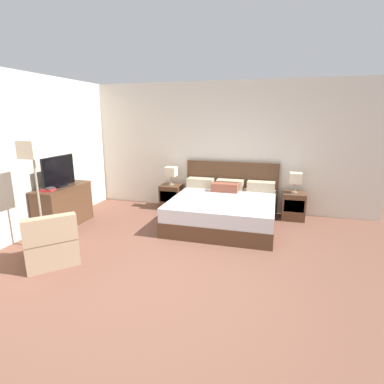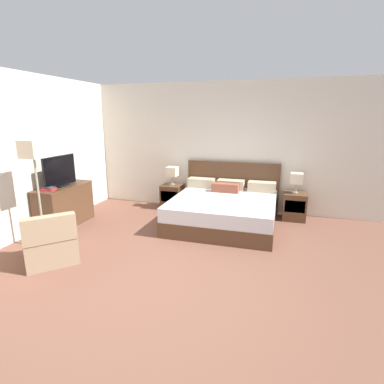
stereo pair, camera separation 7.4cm
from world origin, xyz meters
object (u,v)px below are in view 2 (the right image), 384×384
object	(u,v)px
nightstand_left	(173,196)
floor_lamp	(34,159)
table_lamp_right	(297,179)
book_red_cover	(49,189)
dresser	(65,205)
book_blue_cover	(48,187)
tv	(60,172)
table_lamp_left	(172,172)
nightstand_right	(294,206)
armchair_by_window	(50,243)
bed	(224,209)

from	to	relation	value
nightstand_left	floor_lamp	xyz separation A→B (m)	(-1.25, -2.59, 1.16)
nightstand_left	table_lamp_right	world-z (taller)	table_lamp_right
table_lamp_right	book_red_cover	size ratio (longest dim) A/B	1.99
dresser	book_blue_cover	world-z (taller)	book_blue_cover
tv	table_lamp_right	bearing A→B (deg)	21.34
book_red_cover	table_lamp_right	bearing A→B (deg)	25.33
table_lamp_left	book_red_cover	size ratio (longest dim) A/B	1.99
dresser	floor_lamp	world-z (taller)	floor_lamp
nightstand_right	table_lamp_right	world-z (taller)	table_lamp_right
dresser	armchair_by_window	distance (m)	1.59
nightstand_left	table_lamp_left	xyz separation A→B (m)	(0.00, 0.00, 0.57)
book_red_cover	nightstand_left	bearing A→B (deg)	51.62
tv	floor_lamp	size ratio (longest dim) A/B	0.47
dresser	book_blue_cover	bearing A→B (deg)	-90.08
bed	table_lamp_right	distance (m)	1.59
table_lamp_right	nightstand_right	bearing A→B (deg)	-90.00
bed	dresser	distance (m)	3.09
nightstand_left	dresser	xyz separation A→B (m)	(-1.61, -1.63, 0.13)
dresser	tv	size ratio (longest dim) A/B	1.46
bed	floor_lamp	distance (m)	3.40
tv	nightstand_right	bearing A→B (deg)	21.32
tv	book_blue_cover	distance (m)	0.41
tv	armchair_by_window	bearing A→B (deg)	-57.80
dresser	armchair_by_window	bearing A→B (deg)	-58.38
armchair_by_window	table_lamp_left	bearing A→B (deg)	75.36
tv	armchair_by_window	xyz separation A→B (m)	(0.83, -1.31, -0.77)
nightstand_left	book_red_cover	distance (m)	2.61
bed	armchair_by_window	size ratio (longest dim) A/B	2.08
book_red_cover	armchair_by_window	size ratio (longest dim) A/B	0.21
table_lamp_right	floor_lamp	xyz separation A→B (m)	(-3.90, -2.60, 0.58)
dresser	tv	bearing A→B (deg)	-85.68
bed	floor_lamp	world-z (taller)	floor_lamp
nightstand_left	book_blue_cover	world-z (taller)	book_blue_cover
tv	book_red_cover	size ratio (longest dim) A/B	3.95
bed	table_lamp_left	world-z (taller)	bed
table_lamp_right	nightstand_left	bearing A→B (deg)	-179.97
table_lamp_left	floor_lamp	world-z (taller)	floor_lamp
floor_lamp	table_lamp_right	bearing A→B (deg)	33.64
nightstand_left	table_lamp_right	xyz separation A→B (m)	(2.65, 0.00, 0.57)
table_lamp_right	table_lamp_left	bearing A→B (deg)	180.00
dresser	tv	world-z (taller)	tv
tv	book_blue_cover	bearing A→B (deg)	-90.52
table_lamp_left	dresser	size ratio (longest dim) A/B	0.35
dresser	floor_lamp	xyz separation A→B (m)	(0.36, -0.96, 1.03)
book_blue_cover	bed	bearing A→B (deg)	24.36
table_lamp_left	book_blue_cover	distance (m)	2.57
dresser	floor_lamp	size ratio (longest dim) A/B	0.69
table_lamp_right	floor_lamp	bearing A→B (deg)	-146.36
dresser	armchair_by_window	size ratio (longest dim) A/B	1.22
dresser	book_red_cover	bearing A→B (deg)	-87.24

